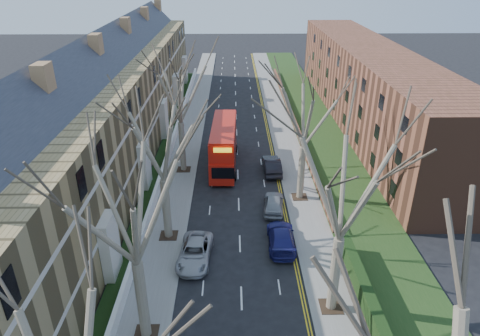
{
  "coord_description": "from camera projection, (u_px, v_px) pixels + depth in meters",
  "views": [
    {
      "loc": [
        -0.47,
        -12.52,
        20.1
      ],
      "look_at": [
        0.12,
        21.44,
        3.46
      ],
      "focal_mm": 32.0,
      "sensor_mm": 36.0,
      "label": 1
    }
  ],
  "objects": [
    {
      "name": "tree_right_mid",
      "position": [
        347.0,
        175.0,
        23.16
      ],
      "size": [
        10.5,
        10.5,
        14.71
      ],
      "color": "#776855",
      "rests_on": "ground"
    },
    {
      "name": "pavement_right",
      "position": [
        283.0,
        132.0,
        55.18
      ],
      "size": [
        3.0,
        102.0,
        0.12
      ],
      "primitive_type": "cube",
      "color": "slate",
      "rests_on": "ground"
    },
    {
      "name": "car_right_far",
      "position": [
        272.0,
        165.0,
        44.48
      ],
      "size": [
        1.84,
        4.86,
        1.58
      ],
      "primitive_type": "imported",
      "rotation": [
        0.0,
        0.0,
        3.18
      ],
      "color": "black",
      "rests_on": "ground"
    },
    {
      "name": "tree_left_far",
      "position": [
        159.0,
        129.0,
        30.3
      ],
      "size": [
        10.15,
        10.15,
        14.22
      ],
      "color": "#776855",
      "rests_on": "ground"
    },
    {
      "name": "tree_left_dist",
      "position": [
        178.0,
        81.0,
        40.94
      ],
      "size": [
        10.5,
        10.5,
        14.71
      ],
      "color": "#776855",
      "rests_on": "ground"
    },
    {
      "name": "front_wall_left",
      "position": [
        169.0,
        154.0,
        47.53
      ],
      "size": [
        0.3,
        78.0,
        1.0
      ],
      "color": "white",
      "rests_on": "ground"
    },
    {
      "name": "terrace_left",
      "position": [
        109.0,
        112.0,
        45.28
      ],
      "size": [
        9.7,
        78.0,
        13.6
      ],
      "color": "olive",
      "rests_on": "ground"
    },
    {
      "name": "flats_right",
      "position": [
        367.0,
        85.0,
        56.78
      ],
      "size": [
        13.97,
        54.0,
        10.0
      ],
      "color": "brown",
      "rests_on": "ground"
    },
    {
      "name": "car_left_far",
      "position": [
        195.0,
        252.0,
        31.42
      ],
      "size": [
        2.65,
        5.14,
        1.39
      ],
      "primitive_type": "imported",
      "rotation": [
        0.0,
        0.0,
        -0.07
      ],
      "color": "#A2A2A7",
      "rests_on": "ground"
    },
    {
      "name": "grass_verge_right",
      "position": [
        318.0,
        131.0,
        55.21
      ],
      "size": [
        6.0,
        102.0,
        0.06
      ],
      "color": "#1D3914",
      "rests_on": "ground"
    },
    {
      "name": "car_right_mid",
      "position": [
        274.0,
        203.0,
        37.71
      ],
      "size": [
        2.19,
        4.44,
        1.46
      ],
      "primitive_type": "imported",
      "rotation": [
        0.0,
        0.0,
        3.03
      ],
      "color": "gray",
      "rests_on": "ground"
    },
    {
      "name": "car_right_near",
      "position": [
        281.0,
        237.0,
        33.05
      ],
      "size": [
        2.19,
        5.11,
        1.47
      ],
      "primitive_type": "imported",
      "rotation": [
        0.0,
        0.0,
        3.12
      ],
      "color": "navy",
      "rests_on": "ground"
    },
    {
      "name": "double_decker_bus",
      "position": [
        224.0,
        146.0,
        45.35
      ],
      "size": [
        2.99,
        10.86,
        4.52
      ],
      "rotation": [
        0.0,
        0.0,
        3.11
      ],
      "color": "#B8170D",
      "rests_on": "ground"
    },
    {
      "name": "tree_right_far",
      "position": [
        306.0,
        103.0,
        35.87
      ],
      "size": [
        10.15,
        10.15,
        14.22
      ],
      "color": "#776855",
      "rests_on": "ground"
    },
    {
      "name": "tree_left_mid",
      "position": [
        128.0,
        195.0,
        21.18
      ],
      "size": [
        10.5,
        10.5,
        14.71
      ],
      "color": "#776855",
      "rests_on": "ground"
    },
    {
      "name": "pavement_left",
      "position": [
        190.0,
        132.0,
        54.99
      ],
      "size": [
        3.0,
        102.0,
        0.12
      ],
      "primitive_type": "cube",
      "color": "slate",
      "rests_on": "ground"
    }
  ]
}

